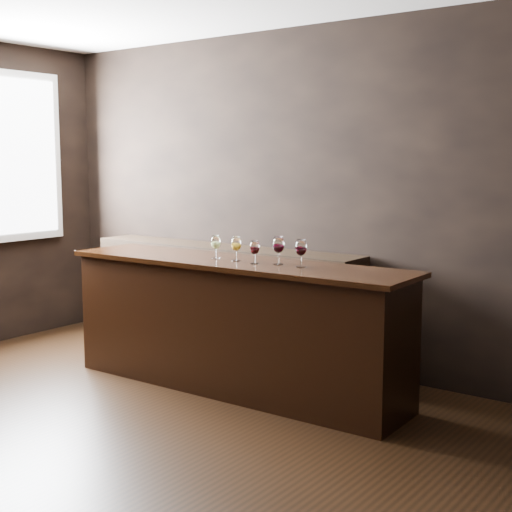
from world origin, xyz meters
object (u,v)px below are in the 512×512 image
Objects in this scene: glass_red_b at (278,245)px; bar_counter at (235,328)px; glass_red_c at (301,248)px; back_bar_shelf at (222,301)px; glass_white at (216,243)px; glass_amber at (236,244)px; glass_red_a at (255,248)px.

bar_counter is at bearing -174.38° from glass_red_b.
glass_red_b is at bearing 4.37° from bar_counter.
glass_red_b reaches higher than glass_red_c.
back_bar_shelf is 1.40m from glass_red_b.
glass_white is 0.76m from glass_red_c.
glass_red_b is at bearing 6.03° from glass_amber.
glass_amber is at bearing -177.32° from glass_red_c.
bar_counter is 0.75m from glass_red_b.
glass_red_c reaches higher than glass_amber.
glass_red_c is (1.26, -0.67, 0.63)m from back_bar_shelf.
glass_amber reaches higher than glass_white.
back_bar_shelf is 13.20× the size of glass_red_b.
back_bar_shelf is 15.26× the size of glass_white.
glass_white is (-0.19, 0.01, 0.63)m from bar_counter.
back_bar_shelf is 1.31m from glass_red_a.
glass_red_b is 1.03× the size of glass_red_c.
glass_amber is 0.20m from glass_red_a.
glass_red_c is at bearing 2.68° from glass_amber.
glass_white is 0.96× the size of glass_amber.
glass_white is 0.40m from glass_red_a.
glass_red_a is at bearing -38.79° from back_bar_shelf.
back_bar_shelf is at bearing 148.33° from glass_red_b.
glass_red_b reaches higher than back_bar_shelf.
glass_red_a is at bearing -170.26° from glass_red_c.
glass_red_b is at bearing 2.80° from glass_white.
glass_white is at bearing 177.16° from glass_amber.
glass_red_c reaches higher than glass_red_a.
glass_white is 0.89× the size of glass_red_c.
glass_white reaches higher than bar_counter.
glass_red_a is at bearing -10.15° from glass_amber.
glass_white is 0.86× the size of glass_red_b.
glass_red_c is at bearing 1.26° from bar_counter.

